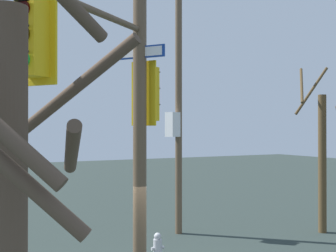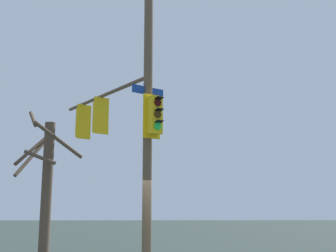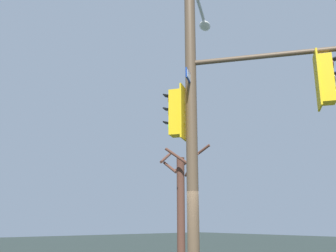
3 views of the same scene
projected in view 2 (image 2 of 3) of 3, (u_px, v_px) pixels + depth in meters
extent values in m
cylinder|color=brown|center=(148.00, 116.00, 12.17)|extent=(0.27, 0.27, 8.76)
cylinder|color=brown|center=(103.00, 96.00, 14.54)|extent=(4.49, 3.35, 0.12)
cube|color=yellow|center=(99.00, 116.00, 14.61)|extent=(0.45, 0.47, 1.10)
cube|color=yellow|center=(101.00, 116.00, 14.48)|extent=(0.35, 0.48, 1.30)
cylinder|color=#2F0403|center=(97.00, 108.00, 14.81)|extent=(0.15, 0.20, 0.22)
cube|color=black|center=(96.00, 105.00, 14.89)|extent=(0.25, 0.26, 0.06)
cylinder|color=#352504|center=(97.00, 117.00, 14.74)|extent=(0.15, 0.20, 0.22)
cube|color=black|center=(96.00, 114.00, 14.83)|extent=(0.25, 0.26, 0.06)
cylinder|color=#19D147|center=(97.00, 127.00, 14.68)|extent=(0.15, 0.20, 0.22)
cube|color=black|center=(96.00, 124.00, 14.76)|extent=(0.25, 0.26, 0.06)
cylinder|color=brown|center=(100.00, 99.00, 14.73)|extent=(0.04, 0.04, 0.15)
cube|color=yellow|center=(82.00, 122.00, 15.68)|extent=(0.46, 0.47, 1.10)
cube|color=yellow|center=(84.00, 122.00, 15.55)|extent=(0.38, 0.46, 1.30)
cylinder|color=#2F0403|center=(80.00, 114.00, 15.87)|extent=(0.16, 0.19, 0.22)
cube|color=black|center=(79.00, 112.00, 15.95)|extent=(0.26, 0.26, 0.06)
cylinder|color=#352504|center=(80.00, 123.00, 15.80)|extent=(0.16, 0.19, 0.22)
cube|color=black|center=(79.00, 120.00, 15.88)|extent=(0.26, 0.26, 0.06)
cylinder|color=#19D147|center=(79.00, 132.00, 15.74)|extent=(0.16, 0.19, 0.22)
cube|color=black|center=(79.00, 129.00, 15.82)|extent=(0.26, 0.26, 0.06)
cylinder|color=brown|center=(82.00, 106.00, 15.80)|extent=(0.04, 0.04, 0.15)
cube|color=yellow|center=(155.00, 115.00, 11.89)|extent=(0.45, 0.47, 1.10)
cube|color=yellow|center=(152.00, 116.00, 12.03)|extent=(0.34, 0.49, 1.30)
cylinder|color=#2F0403|center=(158.00, 103.00, 11.82)|extent=(0.14, 0.20, 0.22)
cube|color=black|center=(159.00, 98.00, 11.78)|extent=(0.25, 0.26, 0.06)
cylinder|color=#352504|center=(158.00, 114.00, 11.76)|extent=(0.14, 0.20, 0.22)
cube|color=black|center=(159.00, 110.00, 11.72)|extent=(0.25, 0.26, 0.06)
cylinder|color=#19D147|center=(158.00, 126.00, 11.69)|extent=(0.14, 0.20, 0.22)
cube|color=black|center=(159.00, 121.00, 11.65)|extent=(0.25, 0.26, 0.06)
cube|color=navy|center=(148.00, 91.00, 12.32)|extent=(0.67, 0.91, 0.24)
cube|color=white|center=(148.00, 91.00, 12.33)|extent=(0.59, 0.82, 0.18)
cylinder|color=brown|center=(47.00, 189.00, 14.68)|extent=(0.37, 0.37, 4.76)
cylinder|color=brown|center=(40.00, 157.00, 14.32)|extent=(0.42, 1.21, 0.56)
cylinder|color=brown|center=(33.00, 119.00, 14.87)|extent=(1.21, 0.68, 0.81)
cylinder|color=brown|center=(34.00, 148.00, 15.38)|extent=(1.46, 1.03, 1.46)
cylinder|color=brown|center=(59.00, 140.00, 14.30)|extent=(1.16, 1.55, 1.19)
cylinder|color=brown|center=(31.00, 158.00, 15.16)|extent=(1.56, 0.73, 1.52)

